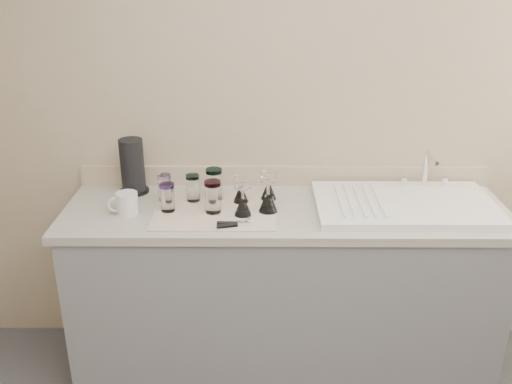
{
  "coord_description": "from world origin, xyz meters",
  "views": [
    {
      "loc": [
        -0.12,
        -1.22,
        1.99
      ],
      "look_at": [
        -0.14,
        1.15,
        1.0
      ],
      "focal_mm": 40.0,
      "sensor_mm": 36.0,
      "label": 1
    }
  ],
  "objects_px": {
    "tumbler_lavender": "(213,197)",
    "white_mug": "(126,203)",
    "tumbler_magenta": "(167,197)",
    "goblet_back_left": "(241,193)",
    "goblet_front_right": "(268,200)",
    "tumbler_cyan": "(193,188)",
    "tumbler_teal": "(165,187)",
    "can_opener": "(234,224)",
    "goblet_back_right": "(269,190)",
    "paper_towel_roll": "(132,167)",
    "sink_unit": "(405,204)",
    "tumbler_purple": "(214,184)",
    "goblet_front_left": "(243,205)"
  },
  "relations": [
    {
      "from": "tumbler_cyan",
      "to": "goblet_front_left",
      "type": "bearing_deg",
      "value": -33.63
    },
    {
      "from": "goblet_back_left",
      "to": "can_opener",
      "type": "bearing_deg",
      "value": -94.88
    },
    {
      "from": "tumbler_magenta",
      "to": "tumbler_lavender",
      "type": "height_order",
      "value": "tumbler_lavender"
    },
    {
      "from": "tumbler_teal",
      "to": "goblet_back_right",
      "type": "relative_size",
      "value": 0.94
    },
    {
      "from": "paper_towel_roll",
      "to": "tumbler_teal",
      "type": "bearing_deg",
      "value": -34.49
    },
    {
      "from": "white_mug",
      "to": "tumbler_lavender",
      "type": "bearing_deg",
      "value": 0.36
    },
    {
      "from": "tumbler_lavender",
      "to": "can_opener",
      "type": "height_order",
      "value": "tumbler_lavender"
    },
    {
      "from": "goblet_back_right",
      "to": "paper_towel_roll",
      "type": "bearing_deg",
      "value": 171.35
    },
    {
      "from": "tumbler_teal",
      "to": "goblet_back_left",
      "type": "height_order",
      "value": "goblet_back_left"
    },
    {
      "from": "sink_unit",
      "to": "white_mug",
      "type": "xyz_separation_m",
      "value": [
        -1.28,
        -0.07,
        0.03
      ]
    },
    {
      "from": "tumbler_purple",
      "to": "goblet_back_left",
      "type": "distance_m",
      "value": 0.13
    },
    {
      "from": "goblet_front_left",
      "to": "can_opener",
      "type": "xyz_separation_m",
      "value": [
        -0.04,
        -0.12,
        -0.04
      ]
    },
    {
      "from": "tumbler_magenta",
      "to": "tumbler_lavender",
      "type": "xyz_separation_m",
      "value": [
        0.21,
        -0.01,
        0.01
      ]
    },
    {
      "from": "tumbler_purple",
      "to": "goblet_back_right",
      "type": "xyz_separation_m",
      "value": [
        0.26,
        0.01,
        -0.03
      ]
    },
    {
      "from": "tumbler_teal",
      "to": "tumbler_lavender",
      "type": "height_order",
      "value": "tumbler_lavender"
    },
    {
      "from": "sink_unit",
      "to": "goblet_front_left",
      "type": "xyz_separation_m",
      "value": [
        -0.75,
        -0.1,
        0.04
      ]
    },
    {
      "from": "goblet_front_right",
      "to": "can_opener",
      "type": "xyz_separation_m",
      "value": [
        -0.15,
        -0.16,
        -0.04
      ]
    },
    {
      "from": "tumbler_lavender",
      "to": "goblet_back_right",
      "type": "height_order",
      "value": "tumbler_lavender"
    },
    {
      "from": "tumbler_cyan",
      "to": "paper_towel_roll",
      "type": "bearing_deg",
      "value": 158.05
    },
    {
      "from": "tumbler_teal",
      "to": "paper_towel_roll",
      "type": "xyz_separation_m",
      "value": [
        -0.17,
        0.12,
        0.06
      ]
    },
    {
      "from": "tumbler_purple",
      "to": "tumbler_magenta",
      "type": "xyz_separation_m",
      "value": [
        -0.2,
        -0.13,
        -0.01
      ]
    },
    {
      "from": "sink_unit",
      "to": "goblet_back_left",
      "type": "height_order",
      "value": "sink_unit"
    },
    {
      "from": "white_mug",
      "to": "tumbler_cyan",
      "type": "bearing_deg",
      "value": 24.78
    },
    {
      "from": "tumbler_purple",
      "to": "goblet_front_left",
      "type": "height_order",
      "value": "tumbler_purple"
    },
    {
      "from": "tumbler_magenta",
      "to": "white_mug",
      "type": "height_order",
      "value": "tumbler_magenta"
    },
    {
      "from": "goblet_back_right",
      "to": "paper_towel_roll",
      "type": "height_order",
      "value": "paper_towel_roll"
    },
    {
      "from": "goblet_front_left",
      "to": "can_opener",
      "type": "distance_m",
      "value": 0.13
    },
    {
      "from": "tumbler_lavender",
      "to": "white_mug",
      "type": "distance_m",
      "value": 0.39
    },
    {
      "from": "goblet_front_right",
      "to": "paper_towel_roll",
      "type": "bearing_deg",
      "value": 159.86
    },
    {
      "from": "sink_unit",
      "to": "tumbler_cyan",
      "type": "bearing_deg",
      "value": 176.43
    },
    {
      "from": "goblet_back_left",
      "to": "goblet_front_right",
      "type": "relative_size",
      "value": 0.83
    },
    {
      "from": "paper_towel_roll",
      "to": "goblet_back_left",
      "type": "bearing_deg",
      "value": -14.27
    },
    {
      "from": "tumbler_magenta",
      "to": "goblet_front_left",
      "type": "bearing_deg",
      "value": -7.13
    },
    {
      "from": "tumbler_magenta",
      "to": "goblet_front_left",
      "type": "relative_size",
      "value": 0.94
    },
    {
      "from": "goblet_back_left",
      "to": "goblet_front_right",
      "type": "distance_m",
      "value": 0.17
    },
    {
      "from": "tumbler_teal",
      "to": "goblet_back_right",
      "type": "height_order",
      "value": "goblet_back_right"
    },
    {
      "from": "tumbler_cyan",
      "to": "goblet_back_left",
      "type": "xyz_separation_m",
      "value": [
        0.23,
        -0.01,
        -0.02
      ]
    },
    {
      "from": "tumbler_lavender",
      "to": "goblet_back_right",
      "type": "xyz_separation_m",
      "value": [
        0.25,
        0.15,
        -0.03
      ]
    },
    {
      "from": "goblet_back_right",
      "to": "white_mug",
      "type": "relative_size",
      "value": 0.92
    },
    {
      "from": "sink_unit",
      "to": "goblet_back_right",
      "type": "bearing_deg",
      "value": 172.4
    },
    {
      "from": "tumbler_purple",
      "to": "can_opener",
      "type": "xyz_separation_m",
      "value": [
        0.1,
        -0.29,
        -0.07
      ]
    },
    {
      "from": "tumbler_teal",
      "to": "goblet_front_left",
      "type": "relative_size",
      "value": 0.91
    },
    {
      "from": "goblet_front_right",
      "to": "paper_towel_roll",
      "type": "xyz_separation_m",
      "value": [
        -0.66,
        0.24,
        0.07
      ]
    },
    {
      "from": "can_opener",
      "to": "goblet_front_left",
      "type": "bearing_deg",
      "value": 72.73
    },
    {
      "from": "white_mug",
      "to": "goblet_back_right",
      "type": "bearing_deg",
      "value": 13.57
    },
    {
      "from": "tumbler_magenta",
      "to": "goblet_back_left",
      "type": "relative_size",
      "value": 1.02
    },
    {
      "from": "goblet_front_right",
      "to": "can_opener",
      "type": "bearing_deg",
      "value": -133.6
    },
    {
      "from": "paper_towel_roll",
      "to": "white_mug",
      "type": "bearing_deg",
      "value": -85.89
    },
    {
      "from": "goblet_front_left",
      "to": "sink_unit",
      "type": "bearing_deg",
      "value": 7.43
    },
    {
      "from": "can_opener",
      "to": "tumbler_purple",
      "type": "bearing_deg",
      "value": 109.59
    }
  ]
}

